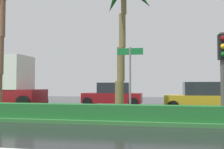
{
  "coord_description": "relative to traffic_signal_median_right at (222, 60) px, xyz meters",
  "views": [
    {
      "loc": [
        1.44,
        -3.71,
        1.54
      ],
      "look_at": [
        -1.09,
        9.7,
        2.1
      ],
      "focal_mm": 41.35,
      "sensor_mm": 36.0,
      "label": 1
    }
  ],
  "objects": [
    {
      "name": "median_strip",
      "position": [
        -3.74,
        1.45,
        -2.4
      ],
      "size": [
        85.5,
        4.0,
        0.15
      ],
      "primitive_type": "cube",
      "color": "#2D6B33",
      "rests_on": "ground_plane"
    },
    {
      "name": "car_in_traffic_leading",
      "position": [
        -5.74,
        8.41,
        -1.65
      ],
      "size": [
        4.3,
        2.02,
        1.72
      ],
      "rotation": [
        0.0,
        0.0,
        3.14
      ],
      "color": "maroon",
      "rests_on": "ground_plane"
    },
    {
      "name": "car_in_traffic_second",
      "position": [
        0.08,
        5.41,
        -1.65
      ],
      "size": [
        4.3,
        2.02,
        1.72
      ],
      "rotation": [
        0.0,
        0.0,
        3.14
      ],
      "color": "#B28C1E",
      "rests_on": "ground_plane"
    },
    {
      "name": "traffic_signal_median_right",
      "position": [
        0.0,
        0.0,
        0.0
      ],
      "size": [
        0.28,
        0.43,
        3.38
      ],
      "color": "#4C4C47",
      "rests_on": "median_strip"
    },
    {
      "name": "median_hedge",
      "position": [
        -3.74,
        0.05,
        -2.03
      ],
      "size": [
        76.5,
        0.7,
        0.6
      ],
      "color": "#1E6028",
      "rests_on": "median_strip"
    },
    {
      "name": "ground_plane",
      "position": [
        -3.74,
        2.45,
        -2.53
      ],
      "size": [
        90.0,
        42.0,
        0.1
      ],
      "primitive_type": "cube",
      "color": "black"
    },
    {
      "name": "street_name_sign",
      "position": [
        -3.56,
        0.58,
        -0.4
      ],
      "size": [
        1.1,
        0.08,
        3.0
      ],
      "color": "slate",
      "rests_on": "median_strip"
    }
  ]
}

